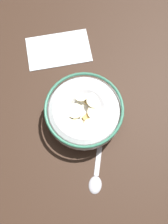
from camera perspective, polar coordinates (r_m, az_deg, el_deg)
ground_plane at (r=58.26cm, az=0.00°, el=-1.21°), size 126.51×126.51×2.00cm
cereal_bowl at (r=54.52cm, az=-0.02°, el=-0.03°), size 15.91×15.91×5.40cm
spoon at (r=54.84cm, az=2.83°, el=-12.05°), size 2.77×16.52×0.80cm
folded_napkin at (r=64.15cm, az=-5.47°, el=13.22°), size 16.82×13.44×0.30cm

